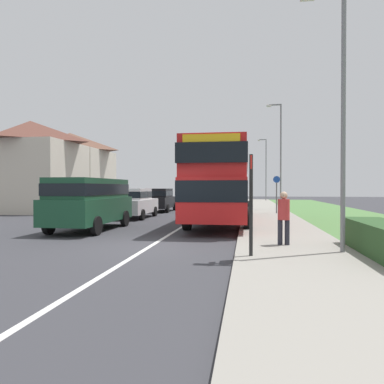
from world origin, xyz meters
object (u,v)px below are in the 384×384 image
Objects in this scene: parked_car_white at (134,202)px; bus_stop_sign at (251,198)px; street_lamp_near at (339,103)px; street_lamp_mid at (280,150)px; parked_van_dark_green at (90,199)px; street_lamp_far at (265,166)px; pedestrian_at_stop at (284,215)px; cycle_route_sign at (277,193)px; parked_car_black at (160,199)px; double_decker_bus at (222,180)px.

parked_car_white is 12.98m from bus_stop_sign.
street_lamp_near is 0.84× the size of street_lamp_mid.
parked_van_dark_green is 0.64× the size of street_lamp_far.
bus_stop_sign is 19.83m from street_lamp_mid.
street_lamp_mid is at bearing 42.67° from parked_car_white.
bus_stop_sign is at bearing -93.34° from street_lamp_far.
bus_stop_sign reaches higher than parked_car_white.
pedestrian_at_stop is 0.20× the size of street_lamp_mid.
parked_car_white is 1.66× the size of bus_stop_sign.
pedestrian_at_stop is 0.66× the size of cycle_route_sign.
parked_van_dark_green is at bearing -122.38° from street_lamp_mid.
parked_van_dark_green is 3.03× the size of pedestrian_at_stop.
bus_stop_sign is at bearing -38.76° from parked_van_dark_green.
street_lamp_near reaches higher than parked_van_dark_green.
street_lamp_far is (-0.06, 36.51, 0.52)m from street_lamp_near.
street_lamp_mid is at bearing 16.38° from parked_car_black.
street_lamp_mid is at bearing 57.62° from parked_van_dark_green.
street_lamp_near is at bearing -26.66° from parked_van_dark_green.
parked_car_black is 0.52× the size of street_lamp_mid.
street_lamp_mid reaches higher than bus_stop_sign.
street_lamp_mid is (3.70, 10.50, 2.52)m from double_decker_bus.
pedestrian_at_stop is 0.21× the size of street_lamp_far.
parked_car_black is 2.55× the size of pedestrian_at_stop.
double_decker_bus is at bearing -97.04° from street_lamp_far.
street_lamp_far is at bearing 90.09° from street_lamp_near.
cycle_route_sign is at bearing 61.79° from double_decker_bus.
double_decker_bus is 6.64m from cycle_route_sign.
street_lamp_mid is (0.13, 18.58, 0.68)m from street_lamp_near.
double_decker_bus is at bearing -22.73° from parked_car_white.
parked_car_black is at bearing 123.08° from double_decker_bus.
double_decker_bus reaches higher than parked_car_black.
street_lamp_far is (3.51, 28.43, 2.35)m from double_decker_bus.
parked_car_white is at bearing -91.38° from parked_car_black.
parked_van_dark_green is at bearing -131.53° from cycle_route_sign.
parked_car_black is (-5.14, 7.90, -1.21)m from double_decker_bus.
parked_van_dark_green is 0.62× the size of street_lamp_mid.
parked_car_white is 0.63× the size of street_lamp_near.
bus_stop_sign is 37.55m from street_lamp_far.
parked_car_black reaches higher than pedestrian_at_stop.
double_decker_bus is 9.06m from bus_stop_sign.
street_lamp_mid reaches higher than pedestrian_at_stop.
bus_stop_sign reaches higher than parked_car_black.
street_lamp_far is (8.79, 26.22, 3.55)m from parked_car_white.
parked_van_dark_green is at bearing 155.24° from pedestrian_at_stop.
cycle_route_sign is 0.32× the size of street_lamp_far.
pedestrian_at_stop is at bearing -93.68° from cycle_route_sign.
street_lamp_mid is (8.97, 14.14, 3.38)m from parked_van_dark_green.
street_lamp_near is (8.85, -10.30, 3.04)m from parked_car_white.
street_lamp_mid is at bearing -89.38° from street_lamp_far.
parked_car_black is 0.62× the size of street_lamp_near.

